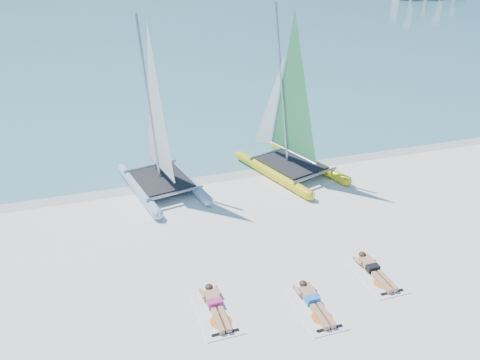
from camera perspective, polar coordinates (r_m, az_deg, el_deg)
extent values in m
plane|color=white|center=(14.99, 4.81, -7.83)|extent=(140.00, 140.00, 0.00)
cube|color=#6AB0B1|center=(74.96, -14.90, 19.43)|extent=(140.00, 115.00, 0.01)
cube|color=silver|center=(19.48, -1.33, 0.93)|extent=(140.00, 1.40, 0.01)
cylinder|color=#AABEE0|center=(18.16, -12.30, -1.10)|extent=(1.21, 4.30, 0.38)
cone|color=#AABEE0|center=(20.23, -14.38, 1.66)|extent=(0.46, 0.61, 0.36)
cylinder|color=#AABEE0|center=(18.70, -6.71, 0.22)|extent=(1.21, 4.30, 0.38)
cone|color=#AABEE0|center=(20.72, -9.29, 2.79)|extent=(0.46, 0.61, 0.36)
cube|color=black|center=(18.31, -9.52, 0.19)|extent=(2.28, 2.68, 0.03)
cylinder|color=#AFB2B6|center=(17.91, -11.11, 9.67)|extent=(0.31, 1.13, 5.94)
cylinder|color=yellow|center=(18.95, 3.94, 0.76)|extent=(1.71, 4.38, 0.39)
cone|color=yellow|center=(20.73, -0.33, 3.19)|extent=(0.53, 0.66, 0.37)
cylinder|color=yellow|center=(20.16, 8.36, 2.18)|extent=(1.71, 4.38, 0.39)
cone|color=yellow|center=(21.85, 3.97, 4.39)|extent=(0.53, 0.66, 0.37)
cube|color=black|center=(19.45, 6.25, 2.10)|extent=(2.56, 2.92, 0.03)
cylinder|color=#AFB2B6|center=(18.97, 5.11, 11.39)|extent=(0.44, 1.15, 6.15)
cube|color=white|center=(12.53, -2.78, -15.83)|extent=(1.00, 1.85, 0.02)
cube|color=tan|center=(12.77, -3.33, -14.22)|extent=(0.36, 0.55, 0.17)
cube|color=#D03185|center=(12.62, -3.08, -14.77)|extent=(0.37, 0.22, 0.17)
cube|color=tan|center=(12.22, -2.31, -16.69)|extent=(0.31, 0.85, 0.13)
sphere|color=tan|center=(13.02, -3.76, -13.06)|extent=(0.21, 0.21, 0.21)
ellipsoid|color=#3D2516|center=(13.00, -3.78, -12.90)|extent=(0.22, 0.24, 0.15)
cube|color=white|center=(12.78, 9.25, -15.22)|extent=(1.00, 1.85, 0.02)
cube|color=tan|center=(12.99, 8.43, -13.68)|extent=(0.36, 0.55, 0.17)
cube|color=#297ADF|center=(12.85, 8.83, -14.20)|extent=(0.37, 0.22, 0.17)
cube|color=tan|center=(12.49, 10.06, -16.02)|extent=(0.31, 0.85, 0.13)
sphere|color=tan|center=(13.22, 7.74, -12.58)|extent=(0.21, 0.21, 0.21)
ellipsoid|color=#3D2516|center=(13.20, 7.73, -12.42)|extent=(0.22, 0.24, 0.15)
cube|color=white|center=(14.20, 16.32, -11.16)|extent=(1.00, 1.85, 0.02)
cube|color=tan|center=(14.41, 15.45, -9.85)|extent=(0.36, 0.55, 0.17)
cube|color=black|center=(14.28, 15.88, -10.27)|extent=(0.37, 0.22, 0.17)
cube|color=tan|center=(13.93, 17.19, -11.77)|extent=(0.31, 0.85, 0.13)
sphere|color=tan|center=(14.64, 14.70, -8.93)|extent=(0.21, 0.21, 0.21)
ellipsoid|color=#3D2516|center=(14.62, 14.70, -8.78)|extent=(0.22, 0.24, 0.15)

